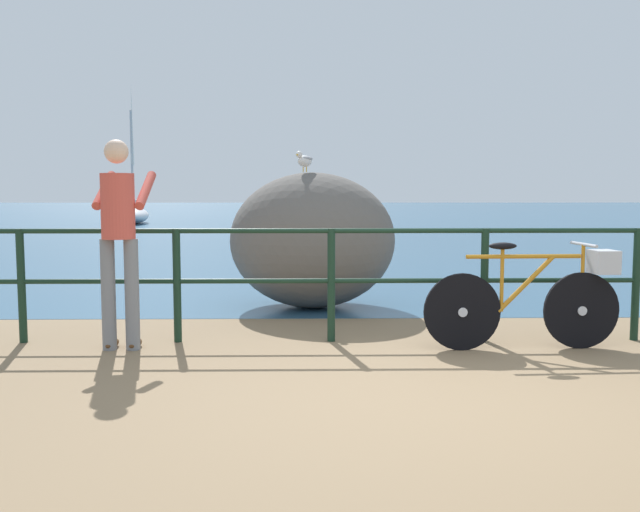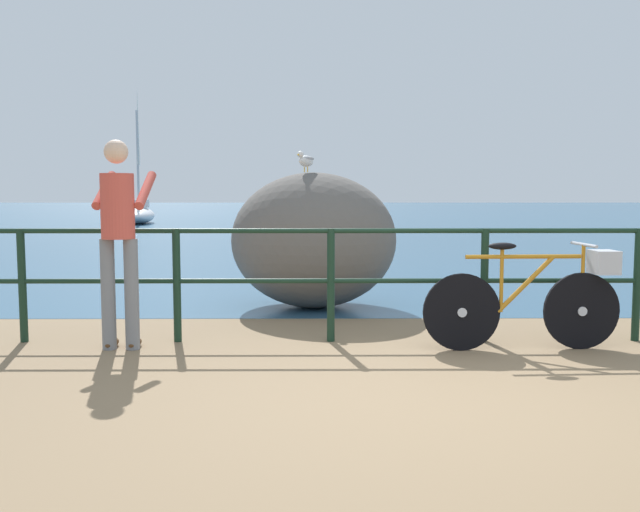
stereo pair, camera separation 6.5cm
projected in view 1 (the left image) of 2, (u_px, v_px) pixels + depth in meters
The scene contains 8 objects.
ground_plane at pixel (333, 232), 24.38m from camera, with size 120.00×120.00×0.10m, color #846B4C.
sea_surface at pixel (319, 211), 52.09m from camera, with size 120.00×90.00×0.01m, color #2D5675.
promenade_railing at pixel (408, 271), 6.13m from camera, with size 9.74×0.07×1.02m.
bicycle at pixel (540, 295), 5.82m from camera, with size 1.70×0.48×0.92m.
person_at_railing at pixel (119, 234), 5.77m from camera, with size 0.44×0.64×1.78m.
breakwater_boulder_main at pixel (313, 240), 7.95m from camera, with size 1.92×1.67×1.57m.
seagull at pixel (305, 160), 7.78m from camera, with size 0.24×0.32×0.23m.
sailboat at pixel (133, 207), 30.08m from camera, with size 2.13×4.57×6.16m.
Camera 1 is at (-0.90, -4.34, 1.33)m, focal length 38.33 mm.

